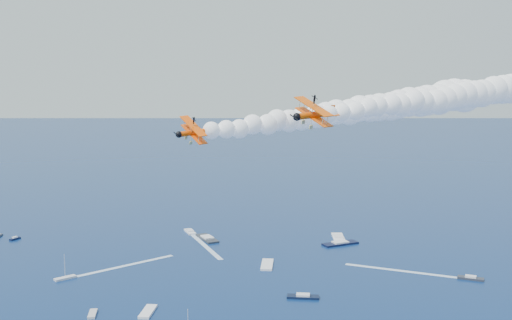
{
  "coord_description": "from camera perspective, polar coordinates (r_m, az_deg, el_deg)",
  "views": [
    {
      "loc": [
        14.07,
        -78.47,
        65.94
      ],
      "look_at": [
        4.55,
        20.73,
        52.5
      ],
      "focal_mm": 43.18,
      "sensor_mm": 36.0,
      "label": 1
    }
  ],
  "objects": [
    {
      "name": "biplane_lead",
      "position": [
        101.77,
        5.51,
        4.2
      ],
      "size": [
        12.45,
        13.27,
        8.63
      ],
      "primitive_type": null,
      "rotation": [
        -0.32,
        0.07,
        3.74
      ],
      "color": "#F15405"
    },
    {
      "name": "spectator_boats",
      "position": [
        201.6,
        1.37,
        -11.31
      ],
      "size": [
        233.02,
        161.4,
        0.7
      ],
      "color": "#292D37",
      "rests_on": "ground"
    },
    {
      "name": "smoke_trail_trail",
      "position": [
        116.88,
        9.08,
        4.53
      ],
      "size": [
        69.62,
        67.15,
        12.08
      ],
      "primitive_type": null,
      "rotation": [
        0.0,
        0.0,
        3.78
      ],
      "color": "white"
    },
    {
      "name": "biplane_trail",
      "position": [
        99.06,
        -5.65,
        2.57
      ],
      "size": [
        10.19,
        10.71,
        7.29
      ],
      "primitive_type": null,
      "rotation": [
        -0.39,
        0.07,
        3.78
      ],
      "color": "#FF5105"
    },
    {
      "name": "boat_wakes",
      "position": [
        201.19,
        6.64,
        -11.5
      ],
      "size": [
        193.05,
        143.35,
        0.04
      ],
      "color": "white",
      "rests_on": "ground"
    },
    {
      "name": "smoke_trail_lead",
      "position": [
        123.28,
        18.3,
        5.63
      ],
      "size": [
        69.56,
        65.55,
        12.08
      ],
      "primitive_type": null,
      "rotation": [
        0.0,
        0.0,
        3.74
      ],
      "color": "white"
    }
  ]
}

